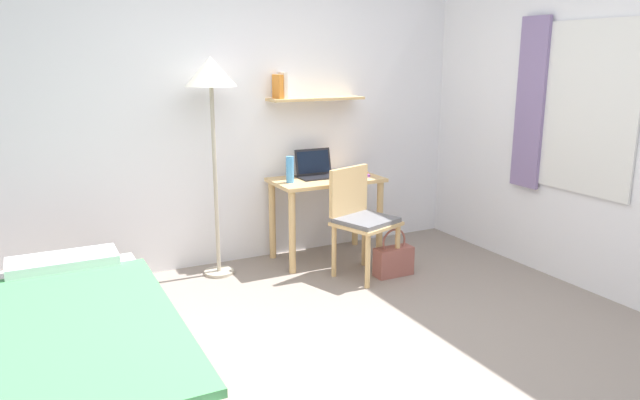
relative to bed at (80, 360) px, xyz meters
The scene contains 11 objects.
ground_plane 1.58m from the bed, ahead, with size 5.28×5.28×0.00m, color gray.
wall_back 2.57m from the bed, 48.57° to the left, with size 4.40×0.27×2.60m.
wall_right 3.73m from the bed, ahead, with size 0.10×4.40×2.60m.
bed is the anchor object (origin of this frame).
desk 2.58m from the bed, 33.88° to the left, with size 0.92×0.52×0.71m.
desk_chair 2.40m from the bed, 23.41° to the left, with size 0.55×0.54×0.86m.
standing_lamp 2.27m from the bed, 51.46° to the left, with size 0.39×0.39×1.72m.
laptop 2.64m from the bed, 36.31° to the left, with size 0.34×0.24×0.23m.
water_bottle 2.34m from the bed, 38.21° to the left, with size 0.06×0.06×0.22m, color #4C99DB.
book_stack 2.83m from the bed, 30.50° to the left, with size 0.20×0.24×0.05m.
handbag 2.55m from the bed, 18.40° to the left, with size 0.31×0.13×0.39m.
Camera 1 is at (-1.68, -2.67, 1.72)m, focal length 33.22 mm.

